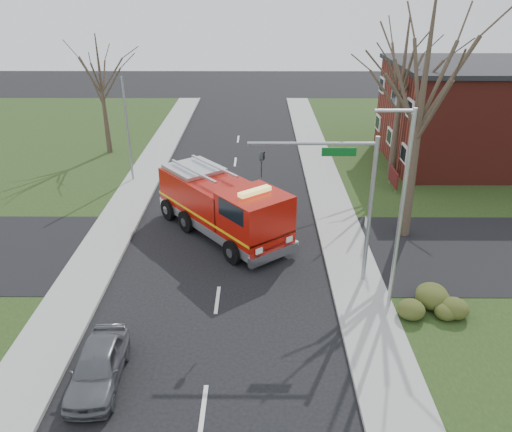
{
  "coord_description": "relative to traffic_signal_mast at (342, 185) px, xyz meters",
  "views": [
    {
      "loc": [
        1.74,
        -17.77,
        12.39
      ],
      "look_at": [
        1.64,
        4.22,
        2.0
      ],
      "focal_mm": 35.0,
      "sensor_mm": 36.0,
      "label": 1
    }
  ],
  "objects": [
    {
      "name": "bare_tree_far",
      "position": [
        5.79,
        13.5,
        1.78
      ],
      "size": [
        5.25,
        5.25,
        10.5
      ],
      "color": "#33251E",
      "rests_on": "ground"
    },
    {
      "name": "health_center_sign",
      "position": [
        5.29,
        11.0,
        -3.83
      ],
      "size": [
        0.12,
        2.0,
        1.4
      ],
      "color": "#4F1213",
      "rests_on": "ground"
    },
    {
      "name": "utility_pole_far",
      "position": [
        -12.01,
        12.5,
        -1.21
      ],
      "size": [
        0.14,
        0.14,
        7.0
      ],
      "primitive_type": "cylinder",
      "color": "gray",
      "rests_on": "ground"
    },
    {
      "name": "bare_tree_near",
      "position": [
        4.29,
        4.5,
        2.71
      ],
      "size": [
        6.0,
        6.0,
        12.0
      ],
      "color": "#33251E",
      "rests_on": "ground"
    },
    {
      "name": "hedge_corner",
      "position": [
        3.79,
        -2.5,
        -4.13
      ],
      "size": [
        2.8,
        2.0,
        0.9
      ],
      "primitive_type": "ellipsoid",
      "color": "#383F17",
      "rests_on": "lawn_right"
    },
    {
      "name": "sidewalk_left",
      "position": [
        -11.41,
        -1.5,
        -4.63
      ],
      "size": [
        2.4,
        80.0,
        0.15
      ],
      "primitive_type": "cube",
      "color": "gray",
      "rests_on": "ground"
    },
    {
      "name": "sidewalk_right",
      "position": [
        0.99,
        -1.5,
        -4.63
      ],
      "size": [
        2.4,
        80.0,
        0.15
      ],
      "primitive_type": "cube",
      "color": "gray",
      "rests_on": "ground"
    },
    {
      "name": "fire_engine",
      "position": [
        -5.3,
        4.7,
        -3.15
      ],
      "size": [
        7.57,
        8.48,
        3.44
      ],
      "rotation": [
        0.0,
        0.0,
        0.67
      ],
      "color": "#A41007",
      "rests_on": "ground"
    },
    {
      "name": "parked_car_maroon",
      "position": [
        -8.84,
        -6.31,
        -4.04
      ],
      "size": [
        1.73,
        3.99,
        1.34
      ],
      "primitive_type": "imported",
      "rotation": [
        0.0,
        0.0,
        0.04
      ],
      "color": "#55575D",
      "rests_on": "ground"
    },
    {
      "name": "brick_building",
      "position": [
        13.79,
        16.5,
        -1.05
      ],
      "size": [
        15.4,
        10.4,
        7.25
      ],
      "color": "maroon",
      "rests_on": "ground"
    },
    {
      "name": "streetlight_pole",
      "position": [
        1.93,
        -2.0,
        -0.16
      ],
      "size": [
        1.48,
        0.16,
        8.4
      ],
      "color": "#B7BABF",
      "rests_on": "ground"
    },
    {
      "name": "traffic_signal_mast",
      "position": [
        0.0,
        0.0,
        0.0
      ],
      "size": [
        5.29,
        0.18,
        6.8
      ],
      "color": "gray",
      "rests_on": "ground"
    },
    {
      "name": "bare_tree_left",
      "position": [
        -15.21,
        18.5,
        0.86
      ],
      "size": [
        4.5,
        4.5,
        9.0
      ],
      "color": "#33251E",
      "rests_on": "ground"
    },
    {
      "name": "ground",
      "position": [
        -5.21,
        -1.5,
        -4.71
      ],
      "size": [
        120.0,
        120.0,
        0.0
      ],
      "primitive_type": "plane",
      "color": "black",
      "rests_on": "ground"
    }
  ]
}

